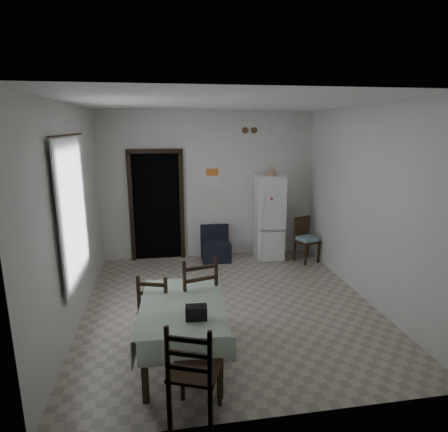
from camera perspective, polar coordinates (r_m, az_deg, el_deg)
ground at (r=5.75m, az=0.83°, el=-13.38°), size 4.50×4.50×0.00m
ceiling at (r=5.13m, az=0.95°, el=16.84°), size 4.20×4.50×0.02m
wall_back at (r=7.44m, az=-2.20°, el=4.64°), size 4.20×0.02×2.90m
wall_front at (r=3.16m, az=8.21°, el=-8.11°), size 4.20×0.02×2.90m
wall_left at (r=5.31m, az=-22.02°, el=-0.03°), size 0.02×4.50×2.90m
wall_right at (r=5.99m, az=21.08°, el=1.52°), size 0.02×4.50×2.90m
doorway at (r=7.66m, az=-10.18°, el=1.72°), size 1.06×0.52×2.22m
window_recess at (r=5.11m, az=-23.13°, el=0.52°), size 0.10×1.20×1.60m
curtain at (r=5.09m, az=-21.93°, el=0.57°), size 0.02×1.45×1.85m
curtain_rod at (r=4.97m, az=-22.80°, el=11.30°), size 0.02×1.60×0.02m
calendar at (r=7.41m, az=-1.81°, el=5.93°), size 0.28×0.02×0.40m
calendar_image at (r=7.39m, az=-1.81°, el=6.69°), size 0.24×0.01×0.14m
light_switch at (r=7.51m, az=-1.03°, el=2.02°), size 0.08×0.02×0.12m
vent_left at (r=7.46m, az=3.22°, el=12.90°), size 0.12×0.03×0.12m
vent_right at (r=7.50m, az=4.60°, el=12.88°), size 0.12×0.03×0.12m
emergency_light at (r=7.60m, az=8.19°, el=13.03°), size 0.25×0.07×0.09m
fridge at (r=7.48m, az=6.87°, el=-0.16°), size 0.57×0.57×1.68m
tan_cone at (r=7.22m, az=7.27°, el=6.91°), size 0.26×0.26×0.19m
navy_seat at (r=7.40m, az=-1.25°, el=-4.26°), size 0.57×0.55×0.68m
corner_chair at (r=7.47m, az=12.55°, el=-3.61°), size 0.48×0.48×0.88m
dining_table at (r=4.38m, az=-6.25°, el=-17.38°), size 1.00×1.44×0.72m
black_bag at (r=3.88m, az=-4.25°, el=-14.46°), size 0.22×0.14×0.14m
dining_chair_far_left at (r=4.80m, az=-10.09°, el=-13.37°), size 0.49×0.49×0.91m
dining_chair_far_right at (r=4.80m, az=-4.39°, el=-11.90°), size 0.57×0.57×1.09m
dining_chair_near_head at (r=3.61m, az=-4.43°, el=-22.20°), size 0.56×0.56×1.01m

